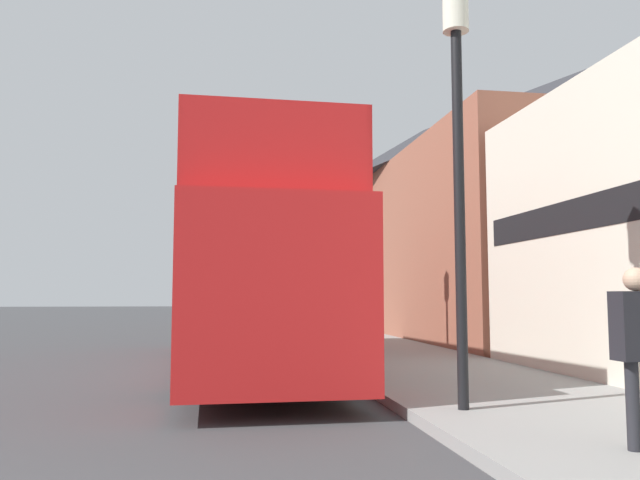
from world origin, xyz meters
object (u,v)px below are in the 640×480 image
pedestrian_second (638,339)px  lamp_post_second (333,211)px  parked_car_ahead_of_bus (251,321)px  tour_bus (249,282)px  lamp_post_nearest (457,111)px

pedestrian_second → lamp_post_second: lamp_post_second is taller
parked_car_ahead_of_bus → lamp_post_second: size_ratio=0.91×
tour_bus → parked_car_ahead_of_bus: 7.95m
tour_bus → lamp_post_nearest: lamp_post_nearest is taller
tour_bus → lamp_post_second: 3.06m
tour_bus → pedestrian_second: bearing=-70.3°
tour_bus → pedestrian_second: 8.60m
parked_car_ahead_of_bus → lamp_post_second: 7.15m
parked_car_ahead_of_bus → lamp_post_nearest: 14.23m
parked_car_ahead_of_bus → pedestrian_second: 16.09m
lamp_post_second → tour_bus: bearing=-144.0°
pedestrian_second → lamp_post_second: size_ratio=0.32×
tour_bus → lamp_post_nearest: 6.63m
parked_car_ahead_of_bus → pedestrian_second: size_ratio=2.80×
lamp_post_nearest → lamp_post_second: lamp_post_nearest is taller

